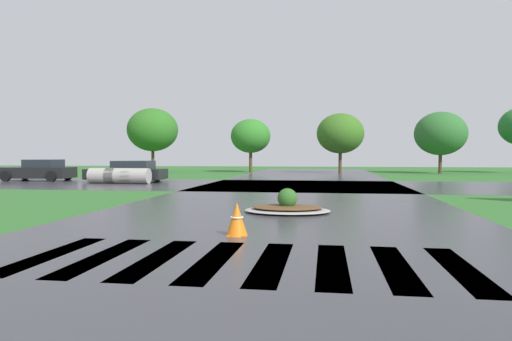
{
  "coord_description": "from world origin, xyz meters",
  "views": [
    {
      "loc": [
        1.25,
        -2.22,
        1.63
      ],
      "look_at": [
        -0.86,
        11.78,
        1.14
      ],
      "focal_mm": 32.54,
      "sensor_mm": 36.0,
      "label": 1
    }
  ],
  "objects_px": {
    "median_island": "(287,207)",
    "car_blue_compact": "(39,171)",
    "traffic_cone": "(237,219)",
    "car_white_sedan": "(128,172)",
    "drainage_pipe_stack": "(119,176)"
  },
  "relations": [
    {
      "from": "median_island",
      "to": "car_blue_compact",
      "type": "xyz_separation_m",
      "value": [
        -16.58,
        13.48,
        0.47
      ]
    },
    {
      "from": "drainage_pipe_stack",
      "to": "traffic_cone",
      "type": "distance_m",
      "value": 18.2
    },
    {
      "from": "car_white_sedan",
      "to": "drainage_pipe_stack",
      "type": "xyz_separation_m",
      "value": [
        0.14,
        -1.46,
        -0.16
      ]
    },
    {
      "from": "car_blue_compact",
      "to": "drainage_pipe_stack",
      "type": "relative_size",
      "value": 1.23
    },
    {
      "from": "car_white_sedan",
      "to": "traffic_cone",
      "type": "bearing_deg",
      "value": 118.22
    },
    {
      "from": "car_blue_compact",
      "to": "drainage_pipe_stack",
      "type": "bearing_deg",
      "value": 159.55
    },
    {
      "from": "traffic_cone",
      "to": "car_white_sedan",
      "type": "bearing_deg",
      "value": 120.22
    },
    {
      "from": "median_island",
      "to": "car_blue_compact",
      "type": "height_order",
      "value": "car_blue_compact"
    },
    {
      "from": "median_island",
      "to": "car_blue_compact",
      "type": "distance_m",
      "value": 21.37
    },
    {
      "from": "car_white_sedan",
      "to": "median_island",
      "type": "bearing_deg",
      "value": 126.99
    },
    {
      "from": "car_blue_compact",
      "to": "traffic_cone",
      "type": "xyz_separation_m",
      "value": [
        15.89,
        -17.35,
        -0.29
      ]
    },
    {
      "from": "car_white_sedan",
      "to": "car_blue_compact",
      "type": "bearing_deg",
      "value": -6.54
    },
    {
      "from": "median_island",
      "to": "car_white_sedan",
      "type": "relative_size",
      "value": 0.52
    },
    {
      "from": "drainage_pipe_stack",
      "to": "traffic_cone",
      "type": "height_order",
      "value": "drainage_pipe_stack"
    },
    {
      "from": "car_blue_compact",
      "to": "car_white_sedan",
      "type": "xyz_separation_m",
      "value": [
        6.06,
        -0.48,
        -0.02
      ]
    }
  ]
}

